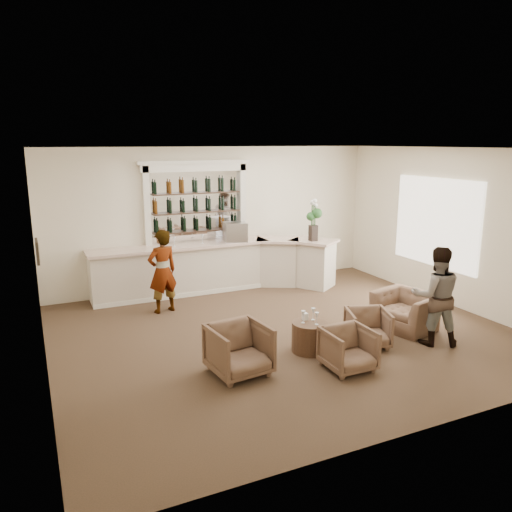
{
  "coord_description": "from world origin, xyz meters",
  "views": [
    {
      "loc": [
        -4.05,
        -7.57,
        3.41
      ],
      "look_at": [
        -0.14,
        0.9,
        1.27
      ],
      "focal_mm": 35.0,
      "sensor_mm": 36.0,
      "label": 1
    }
  ],
  "objects_px": {
    "armchair_center": "(348,349)",
    "armchair_far": "(407,311)",
    "bar_counter": "(218,267)",
    "cocktail_table": "(310,337)",
    "armchair_left": "(239,350)",
    "guest": "(436,296)",
    "espresso_machine": "(235,232)",
    "flower_vase": "(314,217)",
    "armchair_right": "(368,328)",
    "sommelier": "(162,271)"
  },
  "relations": [
    {
      "from": "espresso_machine",
      "to": "flower_vase",
      "type": "distance_m",
      "value": 1.85
    },
    {
      "from": "flower_vase",
      "to": "armchair_left",
      "type": "bearing_deg",
      "value": -133.97
    },
    {
      "from": "cocktail_table",
      "to": "sommelier",
      "type": "relative_size",
      "value": 0.36
    },
    {
      "from": "cocktail_table",
      "to": "armchair_left",
      "type": "xyz_separation_m",
      "value": [
        -1.4,
        -0.29,
        0.14
      ]
    },
    {
      "from": "armchair_left",
      "to": "armchair_right",
      "type": "height_order",
      "value": "armchair_left"
    },
    {
      "from": "armchair_far",
      "to": "flower_vase",
      "type": "xyz_separation_m",
      "value": [
        -0.2,
        3.06,
        1.35
      ]
    },
    {
      "from": "armchair_center",
      "to": "armchair_right",
      "type": "bearing_deg",
      "value": 37.39
    },
    {
      "from": "bar_counter",
      "to": "cocktail_table",
      "type": "bearing_deg",
      "value": -87.35
    },
    {
      "from": "armchair_left",
      "to": "flower_vase",
      "type": "bearing_deg",
      "value": 39.82
    },
    {
      "from": "armchair_center",
      "to": "armchair_far",
      "type": "bearing_deg",
      "value": 26.76
    },
    {
      "from": "armchair_center",
      "to": "flower_vase",
      "type": "height_order",
      "value": "flower_vase"
    },
    {
      "from": "armchair_right",
      "to": "armchair_far",
      "type": "distance_m",
      "value": 1.19
    },
    {
      "from": "bar_counter",
      "to": "espresso_machine",
      "type": "distance_m",
      "value": 0.91
    },
    {
      "from": "sommelier",
      "to": "flower_vase",
      "type": "bearing_deg",
      "value": 171.0
    },
    {
      "from": "guest",
      "to": "espresso_machine",
      "type": "height_order",
      "value": "guest"
    },
    {
      "from": "armchair_left",
      "to": "sommelier",
      "type": "bearing_deg",
      "value": 89.29
    },
    {
      "from": "armchair_left",
      "to": "armchair_far",
      "type": "distance_m",
      "value": 3.58
    },
    {
      "from": "cocktail_table",
      "to": "armchair_left",
      "type": "relative_size",
      "value": 0.72
    },
    {
      "from": "bar_counter",
      "to": "armchair_far",
      "type": "bearing_deg",
      "value": -58.16
    },
    {
      "from": "guest",
      "to": "armchair_right",
      "type": "height_order",
      "value": "guest"
    },
    {
      "from": "cocktail_table",
      "to": "armchair_left",
      "type": "height_order",
      "value": "armchair_left"
    },
    {
      "from": "bar_counter",
      "to": "guest",
      "type": "height_order",
      "value": "guest"
    },
    {
      "from": "espresso_machine",
      "to": "armchair_center",
      "type": "bearing_deg",
      "value": -81.22
    },
    {
      "from": "armchair_right",
      "to": "cocktail_table",
      "type": "bearing_deg",
      "value": -171.84
    },
    {
      "from": "armchair_far",
      "to": "armchair_left",
      "type": "bearing_deg",
      "value": -98.58
    },
    {
      "from": "bar_counter",
      "to": "sommelier",
      "type": "xyz_separation_m",
      "value": [
        -1.53,
        -0.94,
        0.28
      ]
    },
    {
      "from": "armchair_left",
      "to": "cocktail_table",
      "type": "bearing_deg",
      "value": 5.32
    },
    {
      "from": "guest",
      "to": "armchair_right",
      "type": "relative_size",
      "value": 2.45
    },
    {
      "from": "bar_counter",
      "to": "flower_vase",
      "type": "bearing_deg",
      "value": -18.05
    },
    {
      "from": "armchair_left",
      "to": "armchair_far",
      "type": "bearing_deg",
      "value": 0.49
    },
    {
      "from": "sommelier",
      "to": "guest",
      "type": "height_order",
      "value": "guest"
    },
    {
      "from": "guest",
      "to": "bar_counter",
      "type": "bearing_deg",
      "value": -34.75
    },
    {
      "from": "cocktail_table",
      "to": "espresso_machine",
      "type": "xyz_separation_m",
      "value": [
        0.26,
        3.88,
        1.11
      ]
    },
    {
      "from": "armchair_left",
      "to": "flower_vase",
      "type": "distance_m",
      "value": 5.01
    },
    {
      "from": "flower_vase",
      "to": "guest",
      "type": "bearing_deg",
      "value": -87.96
    },
    {
      "from": "bar_counter",
      "to": "armchair_center",
      "type": "height_order",
      "value": "bar_counter"
    },
    {
      "from": "armchair_far",
      "to": "flower_vase",
      "type": "height_order",
      "value": "flower_vase"
    },
    {
      "from": "sommelier",
      "to": "espresso_machine",
      "type": "height_order",
      "value": "sommelier"
    },
    {
      "from": "cocktail_table",
      "to": "flower_vase",
      "type": "relative_size",
      "value": 0.62
    },
    {
      "from": "espresso_machine",
      "to": "cocktail_table",
      "type": "bearing_deg",
      "value": -84.0
    },
    {
      "from": "bar_counter",
      "to": "armchair_right",
      "type": "xyz_separation_m",
      "value": [
        1.19,
        -4.1,
        -0.26
      ]
    },
    {
      "from": "sommelier",
      "to": "armchair_right",
      "type": "xyz_separation_m",
      "value": [
        2.72,
        -3.16,
        -0.54
      ]
    },
    {
      "from": "bar_counter",
      "to": "sommelier",
      "type": "relative_size",
      "value": 3.35
    },
    {
      "from": "armchair_left",
      "to": "armchair_right",
      "type": "relative_size",
      "value": 1.21
    },
    {
      "from": "armchair_center",
      "to": "armchair_right",
      "type": "xyz_separation_m",
      "value": [
        0.84,
        0.63,
        -0.01
      ]
    },
    {
      "from": "armchair_left",
      "to": "espresso_machine",
      "type": "distance_m",
      "value": 4.59
    },
    {
      "from": "guest",
      "to": "armchair_center",
      "type": "height_order",
      "value": "guest"
    },
    {
      "from": "armchair_far",
      "to": "bar_counter",
      "type": "bearing_deg",
      "value": -163.45
    },
    {
      "from": "cocktail_table",
      "to": "guest",
      "type": "xyz_separation_m",
      "value": [
        2.09,
        -0.62,
        0.61
      ]
    },
    {
      "from": "armchair_right",
      "to": "armchair_far",
      "type": "bearing_deg",
      "value": 36.84
    }
  ]
}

